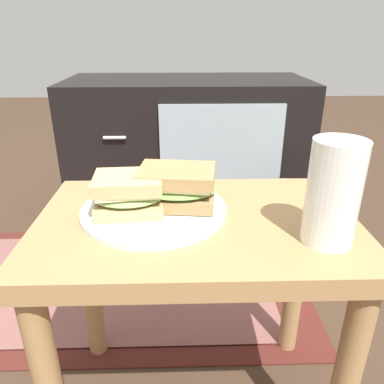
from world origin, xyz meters
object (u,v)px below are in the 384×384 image
Objects in this scene: sandwich_front at (129,194)px; sandwich_back at (177,186)px; beer_glass at (333,195)px; paper_bag at (305,233)px; plate at (154,210)px; tv_cabinet at (188,149)px.

sandwich_back is at bearing 18.25° from sandwich_front.
beer_glass is 0.68m from paper_bag.
sandwich_front is at bearing -161.75° from plate.
plate is 1.68× the size of sandwich_back.
tv_cabinet is 3.67× the size of plate.
sandwich_front is 0.85× the size of sandwich_back.
plate is 0.06m from sandwich_back.
sandwich_front reaches higher than paper_bag.
sandwich_front is 0.74m from paper_bag.
tv_cabinet is 0.63m from paper_bag.
beer_glass reaches higher than sandwich_back.
beer_glass is at bearing -16.10° from sandwich_front.
tv_cabinet reaches higher than sandwich_front.
plate is at bearing 159.11° from beer_glass.
tv_cabinet is 0.93m from sandwich_back.
tv_cabinet is 0.94m from plate.
sandwich_front is 0.40× the size of paper_bag.
sandwich_front is at bearing -161.75° from sandwich_back.
tv_cabinet is at bearing 85.26° from plate.
sandwich_back is 0.96× the size of beer_glass.
sandwich_back is (-0.04, -0.91, 0.21)m from tv_cabinet.
beer_glass reaches higher than plate.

